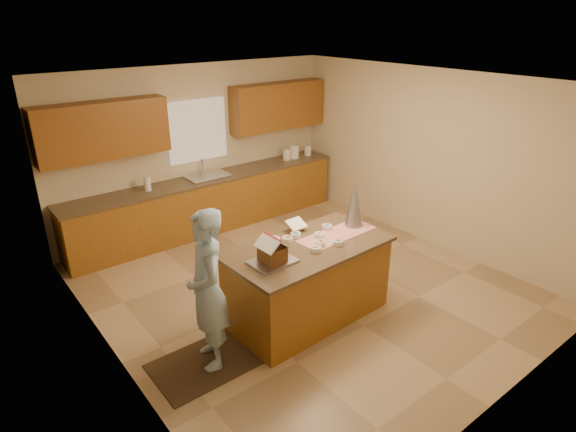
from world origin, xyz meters
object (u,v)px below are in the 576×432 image
at_px(boy, 208,290).
at_px(gingerbread_house, 272,251).
at_px(island_base, 308,283).
at_px(tinsel_tree, 354,204).

xyz_separation_m(boy, gingerbread_house, (0.76, -0.06, 0.22)).
bearing_deg(island_base, gingerbread_house, -174.81).
distance_m(island_base, gingerbread_house, 0.86).
distance_m(island_base, tinsel_tree, 1.13).
bearing_deg(boy, island_base, 106.92).
height_order(tinsel_tree, gingerbread_house, tinsel_tree).
relative_size(tinsel_tree, boy, 0.33).
distance_m(tinsel_tree, boy, 2.17).
relative_size(boy, gingerbread_house, 5.72).
xyz_separation_m(tinsel_tree, gingerbread_house, (-1.38, -0.15, -0.15)).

